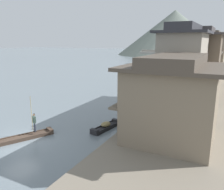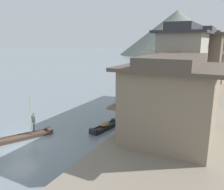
# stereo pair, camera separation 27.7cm
# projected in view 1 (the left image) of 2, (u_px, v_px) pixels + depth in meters

# --- Properties ---
(ground_plane) EXTENTS (400.00, 400.00, 0.00)m
(ground_plane) POSITION_uv_depth(u_px,v_px,m) (19.00, 142.00, 18.43)
(ground_plane) COLOR slate
(boat_foreground_poled) EXTENTS (3.36, 5.14, 0.42)m
(boat_foreground_poled) POSITION_uv_depth(u_px,v_px,m) (20.00, 138.00, 18.77)
(boat_foreground_poled) COLOR #423328
(boat_foreground_poled) RESTS_ON ground
(boatman_person) EXTENTS (0.53, 0.36, 3.04)m
(boatman_person) POSITION_uv_depth(u_px,v_px,m) (34.00, 120.00, 19.16)
(boatman_person) COLOR black
(boatman_person) RESTS_ON boat_foreground_poled
(boat_moored_nearest) EXTENTS (3.32, 4.92, 0.41)m
(boat_moored_nearest) POSITION_uv_depth(u_px,v_px,m) (162.00, 72.00, 58.92)
(boat_moored_nearest) COLOR brown
(boat_moored_nearest) RESTS_ON ground
(boat_moored_second) EXTENTS (4.15, 1.42, 0.34)m
(boat_moored_second) POSITION_uv_depth(u_px,v_px,m) (184.00, 71.00, 61.00)
(boat_moored_second) COLOR #423328
(boat_moored_second) RESTS_ON ground
(boat_moored_third) EXTENTS (1.70, 4.16, 0.56)m
(boat_moored_third) POSITION_uv_depth(u_px,v_px,m) (175.00, 82.00, 43.83)
(boat_moored_third) COLOR #33281E
(boat_moored_third) RESTS_ON ground
(boat_moored_far) EXTENTS (1.96, 4.95, 0.42)m
(boat_moored_far) POSITION_uv_depth(u_px,v_px,m) (181.00, 75.00, 53.03)
(boat_moored_far) COLOR #232326
(boat_moored_far) RESTS_ON ground
(boat_midriver_drifting) EXTENTS (1.37, 5.13, 0.56)m
(boat_midriver_drifting) POSITION_uv_depth(u_px,v_px,m) (164.00, 89.00, 37.46)
(boat_midriver_drifting) COLOR #423328
(boat_midriver_drifting) RESTS_ON ground
(boat_midriver_upstream) EXTENTS (1.40, 3.64, 0.67)m
(boat_midriver_upstream) POSITION_uv_depth(u_px,v_px,m) (106.00, 126.00, 21.02)
(boat_midriver_upstream) COLOR #232326
(boat_midriver_upstream) RESTS_ON ground
(boat_upstream_distant) EXTENTS (0.89, 4.22, 0.70)m
(boat_upstream_distant) POSITION_uv_depth(u_px,v_px,m) (141.00, 105.00, 27.91)
(boat_upstream_distant) COLOR brown
(boat_upstream_distant) RESTS_ON ground
(boat_crossing_west) EXTENTS (1.34, 3.66, 0.77)m
(boat_crossing_west) POSITION_uv_depth(u_px,v_px,m) (153.00, 95.00, 32.78)
(boat_crossing_west) COLOR #232326
(boat_crossing_west) RESTS_ON ground
(house_waterfront_nearest) EXTENTS (7.06, 7.53, 6.14)m
(house_waterfront_nearest) POSITION_uv_depth(u_px,v_px,m) (173.00, 98.00, 16.79)
(house_waterfront_nearest) COLOR #7F705B
(house_waterfront_nearest) RESTS_ON riverbank_right
(house_waterfront_second) EXTENTS (5.19, 7.64, 8.74)m
(house_waterfront_second) POSITION_uv_depth(u_px,v_px,m) (182.00, 68.00, 23.97)
(house_waterfront_second) COLOR gray
(house_waterfront_second) RESTS_ON riverbank_right
(house_waterfront_tall) EXTENTS (6.39, 6.07, 8.74)m
(house_waterfront_tall) POSITION_uv_depth(u_px,v_px,m) (197.00, 63.00, 29.78)
(house_waterfront_tall) COLOR brown
(house_waterfront_tall) RESTS_ON riverbank_right
(house_waterfront_narrow) EXTENTS (5.92, 7.36, 6.14)m
(house_waterfront_narrow) POSITION_uv_depth(u_px,v_px,m) (200.00, 68.00, 35.67)
(house_waterfront_narrow) COLOR gray
(house_waterfront_narrow) RESTS_ON riverbank_right
(house_waterfront_far) EXTENTS (6.50, 5.81, 8.74)m
(house_waterfront_far) POSITION_uv_depth(u_px,v_px,m) (207.00, 57.00, 40.76)
(house_waterfront_far) COLOR gray
(house_waterfront_far) RESTS_ON riverbank_right
(mooring_post_dock_near) EXTENTS (0.20, 0.20, 0.79)m
(mooring_post_dock_near) POSITION_uv_depth(u_px,v_px,m) (118.00, 131.00, 17.56)
(mooring_post_dock_near) COLOR #473828
(mooring_post_dock_near) RESTS_ON riverbank_right
(mooring_post_dock_mid) EXTENTS (0.20, 0.20, 0.91)m
(mooring_post_dock_mid) POSITION_uv_depth(u_px,v_px,m) (158.00, 98.00, 27.02)
(mooring_post_dock_mid) COLOR #473828
(mooring_post_dock_mid) RESTS_ON riverbank_right
(stone_bridge) EXTENTS (27.78, 2.40, 4.79)m
(stone_bridge) POSITION_uv_depth(u_px,v_px,m) (181.00, 55.00, 74.58)
(stone_bridge) COLOR gray
(stone_bridge) RESTS_ON ground
(hill_far_west) EXTENTS (38.98, 38.98, 19.20)m
(hill_far_west) POSITION_uv_depth(u_px,v_px,m) (165.00, 37.00, 124.94)
(hill_far_west) COLOR slate
(hill_far_west) RESTS_ON ground
(hill_far_east) EXTENTS (62.70, 62.70, 24.20)m
(hill_far_east) POSITION_uv_depth(u_px,v_px,m) (174.00, 33.00, 127.73)
(hill_far_east) COLOR slate
(hill_far_east) RESTS_ON ground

